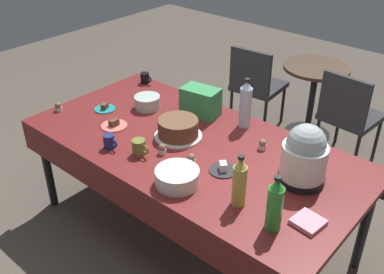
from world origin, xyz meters
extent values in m
plane|color=brown|center=(0.00, 0.00, 0.00)|extent=(9.00, 9.00, 0.00)
cube|color=maroon|center=(0.00, 0.00, 0.73)|extent=(2.20, 1.10, 0.04)
cylinder|color=black|center=(-1.02, -0.47, 0.35)|extent=(0.06, 0.06, 0.71)
cylinder|color=black|center=(-1.02, 0.47, 0.35)|extent=(0.06, 0.06, 0.71)
cylinder|color=black|center=(1.02, 0.47, 0.35)|extent=(0.06, 0.06, 0.71)
cube|color=maroon|center=(0.00, -0.55, 0.62)|extent=(2.20, 0.01, 0.18)
cube|color=maroon|center=(0.00, 0.55, 0.62)|extent=(2.20, 0.01, 0.18)
cylinder|color=silver|center=(-0.13, 0.01, 0.76)|extent=(0.31, 0.31, 0.01)
cylinder|color=brown|center=(-0.13, 0.01, 0.82)|extent=(0.26, 0.26, 0.11)
cylinder|color=brown|center=(-0.13, 0.01, 0.87)|extent=(0.26, 0.26, 0.01)
cylinder|color=black|center=(0.72, 0.10, 0.77)|extent=(0.26, 0.26, 0.04)
cylinder|color=white|center=(0.72, 0.10, 0.89)|extent=(0.25, 0.25, 0.19)
sphere|color=#B2BCC1|center=(0.72, 0.10, 1.00)|extent=(0.21, 0.21, 0.21)
cylinder|color=#B2C6BC|center=(-0.57, 0.16, 0.80)|extent=(0.19, 0.19, 0.09)
cylinder|color=silver|center=(0.22, -0.37, 0.80)|extent=(0.25, 0.25, 0.09)
cylinder|color=#E07266|center=(-0.55, -0.18, 0.75)|extent=(0.18, 0.18, 0.01)
cube|color=brown|center=(-0.55, -0.18, 0.78)|extent=(0.04, 0.06, 0.04)
cylinder|color=teal|center=(-0.79, -0.06, 0.75)|extent=(0.15, 0.15, 0.01)
cube|color=brown|center=(-0.79, -0.06, 0.78)|extent=(0.05, 0.06, 0.04)
cylinder|color=#2D2D33|center=(0.33, -0.11, 0.75)|extent=(0.16, 0.16, 0.01)
cube|color=white|center=(0.33, -0.11, 0.78)|extent=(0.07, 0.07, 0.05)
cylinder|color=beige|center=(0.37, 0.24, 0.77)|extent=(0.05, 0.05, 0.03)
sphere|color=brown|center=(0.37, 0.24, 0.79)|extent=(0.05, 0.05, 0.05)
cylinder|color=beige|center=(-0.44, 0.40, 0.77)|extent=(0.05, 0.05, 0.03)
sphere|color=pink|center=(-0.44, 0.40, 0.79)|extent=(0.05, 0.05, 0.05)
cylinder|color=beige|center=(-1.03, -0.29, 0.77)|extent=(0.05, 0.05, 0.03)
sphere|color=brown|center=(-1.03, -0.29, 0.79)|extent=(0.05, 0.05, 0.05)
cylinder|color=beige|center=(0.14, -0.17, 0.77)|extent=(0.05, 0.05, 0.03)
sphere|color=brown|center=(0.14, -0.17, 0.79)|extent=(0.05, 0.05, 0.05)
cylinder|color=beige|center=(-0.06, -0.20, 0.77)|extent=(0.05, 0.05, 0.03)
sphere|color=brown|center=(-0.06, -0.20, 0.79)|extent=(0.05, 0.05, 0.05)
cylinder|color=silver|center=(0.12, 0.41, 0.89)|extent=(0.08, 0.08, 0.28)
cone|color=silver|center=(0.12, 0.41, 1.05)|extent=(0.07, 0.07, 0.05)
cylinder|color=black|center=(0.12, 0.41, 1.09)|extent=(0.04, 0.04, 0.02)
cylinder|color=green|center=(0.80, -0.33, 0.87)|extent=(0.08, 0.08, 0.24)
cone|color=green|center=(0.80, -0.33, 1.01)|extent=(0.07, 0.07, 0.05)
cylinder|color=black|center=(0.80, -0.33, 1.05)|extent=(0.04, 0.04, 0.02)
cylinder|color=gold|center=(0.57, -0.29, 0.87)|extent=(0.08, 0.08, 0.23)
cone|color=gold|center=(0.57, -0.29, 1.01)|extent=(0.07, 0.07, 0.05)
cylinder|color=black|center=(0.57, -0.29, 1.04)|extent=(0.03, 0.03, 0.02)
cylinder|color=black|center=(-0.91, 0.46, 0.79)|extent=(0.07, 0.07, 0.09)
torus|color=black|center=(-0.86, 0.46, 0.80)|extent=(0.05, 0.01, 0.05)
cylinder|color=navy|center=(-0.36, -0.37, 0.80)|extent=(0.07, 0.07, 0.09)
torus|color=navy|center=(-0.31, -0.37, 0.80)|extent=(0.06, 0.01, 0.06)
cylinder|color=olive|center=(-0.17, -0.30, 0.80)|extent=(0.08, 0.08, 0.10)
torus|color=olive|center=(-0.11, -0.30, 0.80)|extent=(0.06, 0.01, 0.06)
cube|color=#338C4C|center=(-0.22, 0.34, 0.85)|extent=(0.28, 0.20, 0.20)
cube|color=pink|center=(0.92, -0.19, 0.76)|extent=(0.15, 0.15, 0.02)
cube|color=#333338|center=(-0.55, 1.63, 0.42)|extent=(0.47, 0.47, 0.05)
cube|color=#333338|center=(-0.53, 1.44, 0.65)|extent=(0.42, 0.07, 0.40)
cylinder|color=black|center=(-0.38, 1.84, 0.20)|extent=(0.03, 0.03, 0.40)
cylinder|color=black|center=(-0.75, 1.81, 0.20)|extent=(0.03, 0.03, 0.40)
cylinder|color=black|center=(-0.35, 1.46, 0.20)|extent=(0.03, 0.03, 0.40)
cylinder|color=black|center=(-0.72, 1.43, 0.20)|extent=(0.03, 0.03, 0.40)
cube|color=#333338|center=(0.40, 1.63, 0.42)|extent=(0.47, 0.47, 0.05)
cube|color=#333338|center=(0.38, 1.44, 0.65)|extent=(0.42, 0.07, 0.40)
cylinder|color=black|center=(0.60, 1.81, 0.20)|extent=(0.03, 0.03, 0.40)
cylinder|color=black|center=(0.23, 1.84, 0.20)|extent=(0.03, 0.03, 0.40)
cylinder|color=black|center=(0.57, 1.43, 0.20)|extent=(0.03, 0.03, 0.40)
cylinder|color=black|center=(0.20, 1.46, 0.20)|extent=(0.03, 0.03, 0.40)
cylinder|color=#473323|center=(-0.05, 1.78, 0.70)|extent=(0.60, 0.60, 0.03)
cylinder|color=black|center=(-0.05, 1.78, 0.35)|extent=(0.06, 0.06, 0.67)
cylinder|color=black|center=(-0.05, 1.78, 0.01)|extent=(0.44, 0.44, 0.02)
camera|label=1|loc=(1.58, -1.81, 2.25)|focal=41.60mm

